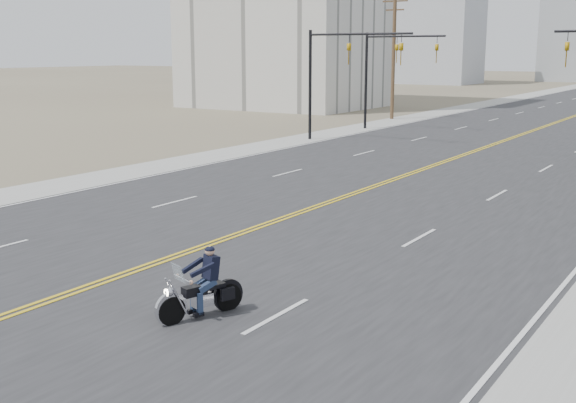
{
  "coord_description": "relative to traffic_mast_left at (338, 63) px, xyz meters",
  "views": [
    {
      "loc": [
        13.26,
        -8.4,
        5.7
      ],
      "look_at": [
        2.67,
        8.08,
        1.6
      ],
      "focal_mm": 45.0,
      "sensor_mm": 36.0,
      "label": 1
    }
  ],
  "objects": [
    {
      "name": "utility_pole_left",
      "position": [
        -3.52,
        16.0,
        0.54
      ],
      "size": [
        2.2,
        0.3,
        10.5
      ],
      "color": "brown",
      "rests_on": "ground"
    },
    {
      "name": "sidewalk_left",
      "position": [
        -2.52,
        38.0,
        -4.93
      ],
      "size": [
        3.0,
        200.0,
        0.01
      ],
      "primitive_type": "cube",
      "color": "#A5A5A0",
      "rests_on": "ground"
    },
    {
      "name": "traffic_mast_far",
      "position": [
        -0.33,
        8.0,
        -0.06
      ],
      "size": [
        6.1,
        0.26,
        7.0
      ],
      "color": "black",
      "rests_on": "ground"
    },
    {
      "name": "haze_bldg_a",
      "position": [
        -26.02,
        83.0,
        6.06
      ],
      "size": [
        14.0,
        12.0,
        22.0
      ],
      "primitive_type": "cube",
      "color": "#B7BCC6",
      "rests_on": "ground"
    },
    {
      "name": "traffic_mast_left",
      "position": [
        0.0,
        0.0,
        0.0
      ],
      "size": [
        7.1,
        0.26,
        7.0
      ],
      "color": "black",
      "rests_on": "ground"
    },
    {
      "name": "motorcyclist",
      "position": [
        12.6,
        -28.92,
        -4.16
      ],
      "size": [
        1.48,
        2.17,
        1.56
      ],
      "primitive_type": null,
      "rotation": [
        0.0,
        0.0,
        2.8
      ],
      "color": "black",
      "rests_on": "ground"
    },
    {
      "name": "haze_bldg_f",
      "position": [
        -41.02,
        98.0,
        3.06
      ],
      "size": [
        12.0,
        12.0,
        16.0
      ],
      "primitive_type": "cube",
      "color": "#ADB2B7",
      "rests_on": "ground"
    }
  ]
}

